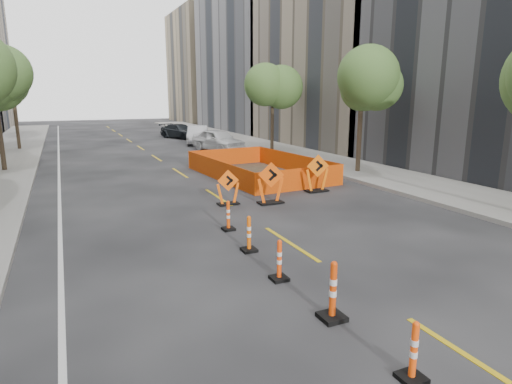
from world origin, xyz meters
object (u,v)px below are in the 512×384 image
channelizer_6 (228,215)px  chevron_sign_center (271,183)px  channelizer_2 (414,351)px  parked_car_far (180,131)px  channelizer_5 (249,234)px  chevron_sign_left (228,187)px  channelizer_3 (333,291)px  parked_car_mid (198,135)px  parked_car_near (218,140)px  channelizer_4 (279,260)px  chevron_sign_right (317,173)px

channelizer_6 → chevron_sign_center: chevron_sign_center is taller
channelizer_2 → parked_car_far: parked_car_far is taller
channelizer_5 → chevron_sign_left: 4.96m
channelizer_2 → channelizer_5: (-0.05, 5.74, 0.02)m
channelizer_2 → chevron_sign_left: 10.61m
channelizer_3 → parked_car_mid: 29.49m
chevron_sign_center → parked_car_far: chevron_sign_center is taller
parked_car_far → chevron_sign_left: bearing=-125.4°
parked_car_mid → parked_car_near: bearing=-71.3°
chevron_sign_center → chevron_sign_left: bearing=-173.9°
parked_car_near → channelizer_3: bearing=-121.8°
channelizer_3 → channelizer_4: 1.92m
channelizer_5 → chevron_sign_right: (5.43, 5.31, 0.31)m
channelizer_2 → parked_car_far: (5.99, 35.90, 0.20)m
chevron_sign_right → channelizer_4: bearing=-114.3°
channelizer_5 → parked_car_near: (6.15, 19.79, 0.32)m
channelizer_4 → chevron_sign_center: chevron_sign_center is taller
channelizer_4 → channelizer_2: bearing=-87.7°
channelizer_5 → chevron_sign_center: (2.75, 4.29, 0.31)m
parked_car_near → parked_car_mid: bearing=72.5°
channelizer_3 → channelizer_5: channelizer_3 is taller
chevron_sign_right → parked_car_mid: bearing=101.1°
parked_car_mid → parked_car_far: parked_car_mid is taller
channelizer_3 → chevron_sign_left: bearing=81.8°
chevron_sign_left → chevron_sign_right: (4.19, 0.51, 0.13)m
channelizer_2 → channelizer_5: size_ratio=0.96×
chevron_sign_center → parked_car_far: bearing=107.3°
channelizer_4 → parked_car_mid: 27.64m
channelizer_2 → channelizer_4: 3.83m
parked_car_mid → parked_car_far: bearing=110.5°
channelizer_5 → channelizer_6: (0.15, 1.91, -0.02)m
channelizer_3 → channelizer_6: size_ratio=1.23×
channelizer_2 → channelizer_3: channelizer_3 is taller
chevron_sign_right → parked_car_mid: chevron_sign_right is taller
channelizer_6 → parked_car_near: parked_car_near is taller
chevron_sign_left → channelizer_3: bearing=-87.7°
parked_car_far → chevron_sign_right: bearing=-116.0°
channelizer_2 → parked_car_near: size_ratio=0.20×
parked_car_far → channelizer_5: bearing=-126.0°
chevron_sign_center → parked_car_near: bearing=102.2°
parked_car_near → chevron_sign_center: bearing=-119.5°
chevron_sign_right → parked_car_near: size_ratio=0.34×
channelizer_3 → chevron_sign_center: size_ratio=0.71×
channelizer_5 → parked_car_mid: 25.76m
chevron_sign_center → parked_car_far: (3.29, 25.87, -0.13)m
channelizer_3 → chevron_sign_center: bearing=71.2°
parked_car_mid → channelizer_2: bearing=-82.3°
channelizer_2 → parked_car_mid: 31.35m
parked_car_mid → channelizer_5: bearing=-84.9°
channelizer_6 → parked_car_far: size_ratio=0.20×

